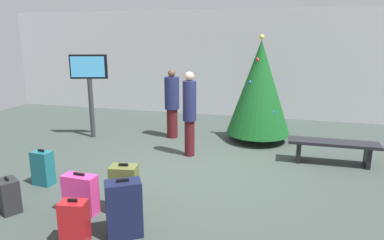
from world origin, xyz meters
The scene contains 13 objects.
ground_plane centered at (0.00, 0.00, 0.00)m, with size 16.00×16.00×0.00m, color #38423D.
back_wall centered at (0.00, 4.78, 1.69)m, with size 16.00×0.20×3.38m, color silver.
holiday_tree centered at (1.00, 2.09, 1.33)m, with size 1.56×1.56×2.59m.
flight_info_kiosk centered at (-3.15, 1.30, 1.49)m, with size 0.91×0.34×2.11m.
waiting_bench centered at (2.61, 0.83, 0.37)m, with size 1.76×0.44×0.48m.
traveller_0 centered at (-1.15, 1.81, 0.92)m, with size 0.40×0.40×1.74m.
traveller_1 centered at (-0.34, 0.57, 0.99)m, with size 0.33×0.33×1.84m.
suitcase_0 centered at (-1.21, -2.30, 0.29)m, with size 0.51×0.24×0.63m.
suitcase_1 centered at (-0.85, -3.01, 0.28)m, with size 0.37×0.28×0.61m.
suitcase_2 centered at (-0.32, -2.69, 0.38)m, with size 0.53×0.47×0.80m.
suitcase_3 centered at (-0.59, -2.11, 0.37)m, with size 0.43×0.33×0.77m.
suitcase_4 centered at (-2.26, -2.55, 0.25)m, with size 0.42×0.39×0.55m.
suitcase_5 centered at (-2.42, -1.58, 0.30)m, with size 0.36×0.26×0.65m.
Camera 1 is at (1.60, -6.41, 2.56)m, focal length 32.48 mm.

